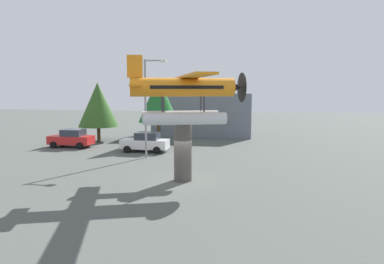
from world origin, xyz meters
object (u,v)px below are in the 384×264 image
at_px(car_mid_white, 146,142).
at_px(display_pedestal, 183,152).
at_px(streetlight_primary, 148,101).
at_px(storefront_building, 203,114).
at_px(car_near_red, 72,138).
at_px(floatplane_monument, 185,95).
at_px(tree_east, 158,100).
at_px(tree_west, 98,105).

bearing_deg(car_mid_white, display_pedestal, 120.10).
xyz_separation_m(streetlight_primary, storefront_building, (2.14, 15.26, -2.04)).
relative_size(car_near_red, storefront_building, 0.36).
bearing_deg(floatplane_monument, car_mid_white, 100.70).
relative_size(display_pedestal, car_mid_white, 0.84).
height_order(car_near_red, streetlight_primary, streetlight_primary).
bearing_deg(car_near_red, storefront_building, -133.87).
distance_m(car_near_red, storefront_building, 16.06).
bearing_deg(tree_east, floatplane_monument, -67.62).
distance_m(tree_west, tree_east, 7.52).
bearing_deg(tree_west, storefront_building, 34.13).
height_order(car_mid_white, tree_west, tree_west).
bearing_deg(streetlight_primary, car_near_red, 157.22).
bearing_deg(streetlight_primary, car_mid_white, 112.78).
height_order(streetlight_primary, tree_east, streetlight_primary).
bearing_deg(car_mid_white, storefront_building, -104.44).
distance_m(streetlight_primary, storefront_building, 15.54).
relative_size(display_pedestal, tree_west, 0.56).
xyz_separation_m(storefront_building, tree_west, (-10.36, -7.03, 1.38)).
bearing_deg(floatplane_monument, tree_east, 92.30).
bearing_deg(display_pedestal, car_near_red, 141.64).
xyz_separation_m(floatplane_monument, streetlight_primary, (-4.45, 6.70, -0.59)).
bearing_deg(tree_west, floatplane_monument, -49.67).
relative_size(car_mid_white, storefront_building, 0.36).
xyz_separation_m(car_mid_white, tree_east, (0.16, 3.78, 3.67)).
relative_size(car_mid_white, tree_west, 0.67).
height_order(floatplane_monument, car_mid_white, floatplane_monument).
bearing_deg(tree_east, car_mid_white, -92.41).
bearing_deg(floatplane_monument, tree_west, 110.25).
relative_size(storefront_building, tree_east, 1.73).
distance_m(car_mid_white, storefront_building, 13.14).
bearing_deg(storefront_building, floatplane_monument, -83.99).
distance_m(display_pedestal, tree_west, 19.66).
xyz_separation_m(display_pedestal, tree_west, (-12.55, 14.97, 2.18)).
height_order(storefront_building, tree_east, tree_east).
xyz_separation_m(car_near_red, tree_east, (7.98, 2.67, 3.67)).
bearing_deg(tree_west, streetlight_primary, -45.04).
height_order(display_pedestal, floatplane_monument, floatplane_monument).
bearing_deg(tree_east, car_near_red, -161.46).
relative_size(car_near_red, car_mid_white, 1.00).
bearing_deg(streetlight_primary, storefront_building, 82.02).
bearing_deg(display_pedestal, streetlight_primary, 122.71).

